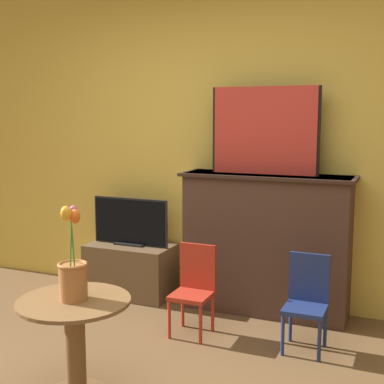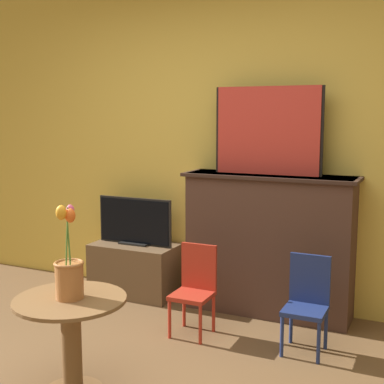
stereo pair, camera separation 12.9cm
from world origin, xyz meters
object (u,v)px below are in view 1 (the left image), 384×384
Objects in this scene: painting at (265,131)px; chair_red at (194,285)px; vase_tulips at (73,274)px; chair_blue at (307,298)px; tv_monitor at (130,222)px.

chair_red is at bearing -119.33° from painting.
vase_tulips is (-0.59, -1.65, -0.72)m from painting.
vase_tulips is at bearing -133.30° from chair_blue.
tv_monitor is (-1.14, -0.05, -0.79)m from painting.
tv_monitor is 1.29× the size of vase_tulips.
painting is 1.32× the size of chair_blue.
tv_monitor is 1.69m from chair_blue.
tv_monitor is at bearing 108.86° from vase_tulips.
painting reaches higher than chair_red.
vase_tulips reaches higher than chair_red.
tv_monitor reaches higher than chair_blue.
chair_blue is 1.19× the size of vase_tulips.
chair_red is (-0.33, -0.59, -1.08)m from painting.
chair_red is 0.79m from chair_blue.
painting is 1.56× the size of vase_tulips.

